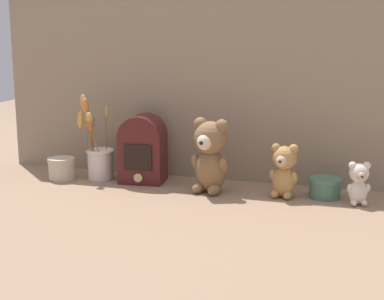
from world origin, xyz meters
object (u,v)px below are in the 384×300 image
object	(u,v)px
decorative_tin_tall	(61,168)
flower_vase	(99,156)
teddy_bear_large	(210,154)
decorative_tin_short	(325,188)
teddy_bear_medium	(284,169)
teddy_bear_small	(359,182)
vintage_radio	(143,148)

from	to	relation	value
decorative_tin_tall	flower_vase	bearing A→B (deg)	19.24
teddy_bear_large	decorative_tin_short	world-z (taller)	teddy_bear_large
teddy_bear_large	teddy_bear_medium	distance (m)	0.25
teddy_bear_medium	teddy_bear_small	size ratio (longest dim) A/B	1.30
vintage_radio	decorative_tin_tall	size ratio (longest dim) A/B	2.47
vintage_radio	decorative_tin_short	size ratio (longest dim) A/B	2.26
teddy_bear_small	vintage_radio	world-z (taller)	vintage_radio
flower_vase	decorative_tin_tall	xyz separation A→B (m)	(-0.13, -0.05, -0.04)
teddy_bear_large	flower_vase	distance (m)	0.44
teddy_bear_medium	decorative_tin_tall	bearing A→B (deg)	-179.56
teddy_bear_medium	vintage_radio	world-z (taller)	vintage_radio
vintage_radio	decorative_tin_short	world-z (taller)	vintage_radio
teddy_bear_small	decorative_tin_tall	world-z (taller)	teddy_bear_small
decorative_tin_tall	teddy_bear_large	bearing A→B (deg)	-0.68
teddy_bear_large	flower_vase	bearing A→B (deg)	173.18
flower_vase	decorative_tin_tall	bearing A→B (deg)	-160.76
decorative_tin_short	teddy_bear_large	bearing A→B (deg)	-172.61
teddy_bear_medium	decorative_tin_short	xyz separation A→B (m)	(0.13, 0.04, -0.06)
vintage_radio	teddy_bear_small	bearing A→B (deg)	-4.70
vintage_radio	decorative_tin_short	bearing A→B (deg)	-1.10
decorative_tin_short	flower_vase	bearing A→B (deg)	179.78
decorative_tin_tall	vintage_radio	bearing A→B (deg)	10.35
vintage_radio	teddy_bear_large	bearing A→B (deg)	-12.95
vintage_radio	decorative_tin_tall	bearing A→B (deg)	-169.65
vintage_radio	decorative_tin_short	xyz separation A→B (m)	(0.65, -0.01, -0.09)
flower_vase	vintage_radio	xyz separation A→B (m)	(0.17, 0.01, 0.04)
teddy_bear_large	decorative_tin_short	xyz separation A→B (m)	(0.38, 0.05, -0.10)
teddy_bear_small	flower_vase	bearing A→B (deg)	176.74
flower_vase	vintage_radio	world-z (taller)	flower_vase
teddy_bear_small	flower_vase	xyz separation A→B (m)	(-0.92, 0.05, 0.01)
teddy_bear_small	teddy_bear_large	bearing A→B (deg)	179.97
decorative_tin_tall	decorative_tin_short	xyz separation A→B (m)	(0.95, 0.04, -0.01)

